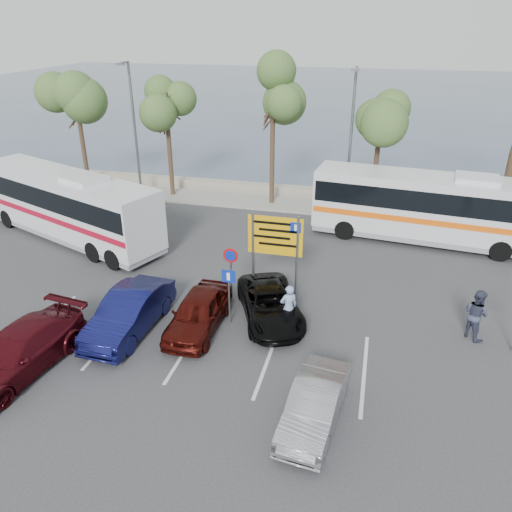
% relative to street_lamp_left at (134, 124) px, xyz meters
% --- Properties ---
extents(ground, '(120.00, 120.00, 0.00)m').
position_rel_street_lamp_left_xyz_m(ground, '(10.00, -13.52, -4.60)').
color(ground, '#363638').
rests_on(ground, ground).
extents(kerb_strip, '(44.00, 2.40, 0.15)m').
position_rel_street_lamp_left_xyz_m(kerb_strip, '(10.00, 0.48, -4.52)').
color(kerb_strip, gray).
rests_on(kerb_strip, ground).
extents(seawall, '(48.00, 0.80, 0.60)m').
position_rel_street_lamp_left_xyz_m(seawall, '(10.00, 2.48, -4.30)').
color(seawall, gray).
rests_on(seawall, ground).
extents(sea, '(140.00, 140.00, 0.00)m').
position_rel_street_lamp_left_xyz_m(sea, '(10.00, 46.48, -4.59)').
color(sea, '#3B4B5F').
rests_on(sea, ground).
extents(tree_far_left, '(3.20, 3.20, 7.60)m').
position_rel_street_lamp_left_xyz_m(tree_far_left, '(-4.00, 0.48, 1.73)').
color(tree_far_left, '#382619').
rests_on(tree_far_left, kerb_strip).
extents(tree_left, '(3.20, 3.20, 7.20)m').
position_rel_street_lamp_left_xyz_m(tree_left, '(2.00, 0.48, 1.41)').
color(tree_left, '#382619').
rests_on(tree_left, kerb_strip).
extents(tree_mid, '(3.20, 3.20, 8.00)m').
position_rel_street_lamp_left_xyz_m(tree_mid, '(8.50, 0.48, 2.06)').
color(tree_mid, '#382619').
rests_on(tree_mid, kerb_strip).
extents(tree_right, '(3.20, 3.20, 7.40)m').
position_rel_street_lamp_left_xyz_m(tree_right, '(14.50, 0.48, 1.57)').
color(tree_right, '#382619').
rests_on(tree_right, kerb_strip).
extents(street_lamp_left, '(0.45, 1.15, 8.01)m').
position_rel_street_lamp_left_xyz_m(street_lamp_left, '(0.00, 0.00, 0.00)').
color(street_lamp_left, slate).
rests_on(street_lamp_left, kerb_strip).
extents(street_lamp_right, '(0.45, 1.15, 8.01)m').
position_rel_street_lamp_left_xyz_m(street_lamp_right, '(13.00, 0.00, 0.00)').
color(street_lamp_right, slate).
rests_on(street_lamp_right, kerb_strip).
extents(direction_sign, '(2.20, 0.12, 3.60)m').
position_rel_street_lamp_left_xyz_m(direction_sign, '(11.00, -10.32, -2.17)').
color(direction_sign, slate).
rests_on(direction_sign, ground).
extents(sign_no_stop, '(0.60, 0.08, 2.35)m').
position_rel_street_lamp_left_xyz_m(sign_no_stop, '(9.40, -11.13, -3.02)').
color(sign_no_stop, slate).
rests_on(sign_no_stop, ground).
extents(sign_parking, '(0.50, 0.07, 2.25)m').
position_rel_street_lamp_left_xyz_m(sign_parking, '(9.80, -12.73, -3.13)').
color(sign_parking, slate).
rests_on(sign_parking, ground).
extents(lane_markings, '(12.02, 4.20, 0.01)m').
position_rel_street_lamp_left_xyz_m(lane_markings, '(8.86, -14.52, -4.60)').
color(lane_markings, silver).
rests_on(lane_markings, ground).
extents(coach_bus_left, '(11.68, 6.53, 3.61)m').
position_rel_street_lamp_left_xyz_m(coach_bus_left, '(-0.50, -7.02, -2.92)').
color(coach_bus_left, silver).
rests_on(coach_bus_left, ground).
extents(coach_bus_right, '(11.94, 3.77, 3.66)m').
position_rel_street_lamp_left_xyz_m(coach_bus_right, '(17.50, -3.02, -2.90)').
color(coach_bus_right, silver).
rests_on(coach_bus_right, ground).
extents(car_blue, '(1.81, 4.66, 1.51)m').
position_rel_street_lamp_left_xyz_m(car_blue, '(6.40, -14.07, -3.84)').
color(car_blue, '#0F1148').
rests_on(car_blue, ground).
extents(car_maroon, '(2.68, 5.21, 1.44)m').
position_rel_street_lamp_left_xyz_m(car_maroon, '(4.00, -17.02, -3.88)').
color(car_maroon, '#4A0C13').
rests_on(car_maroon, ground).
extents(car_red, '(1.65, 4.08, 1.39)m').
position_rel_street_lamp_left_xyz_m(car_red, '(8.80, -13.35, -3.90)').
color(car_red, '#410D09').
rests_on(car_red, ground).
extents(suv_black, '(3.64, 4.87, 1.23)m').
position_rel_street_lamp_left_xyz_m(suv_black, '(11.20, -12.02, -3.98)').
color(suv_black, black).
rests_on(suv_black, ground).
extents(car_silver_b, '(1.76, 3.94, 1.25)m').
position_rel_street_lamp_left_xyz_m(car_silver_b, '(13.60, -17.02, -3.97)').
color(car_silver_b, gray).
rests_on(car_silver_b, ground).
extents(pedestrian_near, '(0.78, 0.69, 1.80)m').
position_rel_street_lamp_left_xyz_m(pedestrian_near, '(12.00, -12.53, -3.70)').
color(pedestrian_near, '#899BC8').
rests_on(pedestrian_near, ground).
extents(pedestrian_far, '(1.16, 1.18, 1.91)m').
position_rel_street_lamp_left_xyz_m(pedestrian_far, '(18.55, -11.46, -3.64)').
color(pedestrian_far, '#373B53').
rests_on(pedestrian_far, ground).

